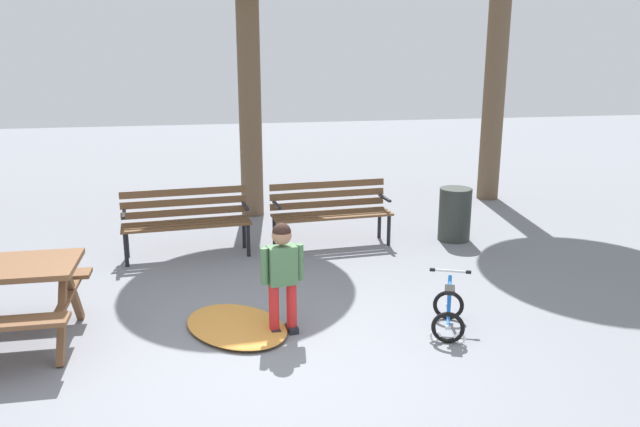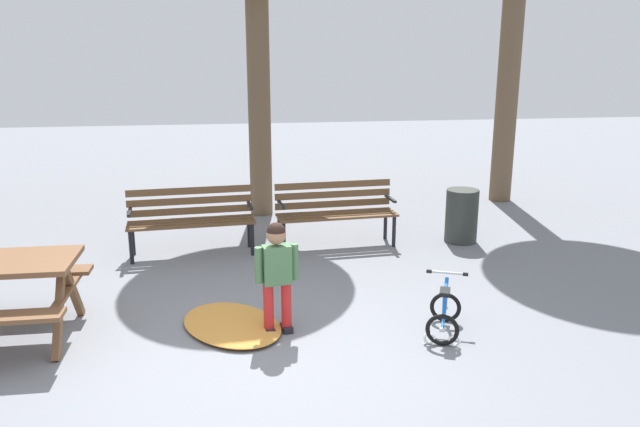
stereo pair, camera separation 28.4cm
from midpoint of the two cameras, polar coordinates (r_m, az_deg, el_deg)
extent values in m
plane|color=slate|center=(5.42, -4.17, -13.61)|extent=(36.00, 36.00, 0.00)
cube|color=brown|center=(5.92, -21.48, -8.29)|extent=(0.07, 0.57, 0.76)
cube|color=brown|center=(6.37, -20.50, -6.56)|extent=(0.07, 0.57, 0.76)
cube|color=brown|center=(6.12, -21.03, -6.85)|extent=(0.09, 1.10, 0.04)
cube|color=brown|center=(8.25, -10.72, -0.50)|extent=(1.60, 0.19, 0.03)
cube|color=brown|center=(8.14, -10.68, -0.72)|extent=(1.60, 0.19, 0.03)
cube|color=brown|center=(8.02, -10.64, -0.94)|extent=(1.60, 0.19, 0.03)
cube|color=brown|center=(7.90, -10.60, -1.17)|extent=(1.60, 0.19, 0.03)
cube|color=brown|center=(8.27, -10.77, 0.24)|extent=(1.60, 0.16, 0.09)
cube|color=brown|center=(8.23, -10.81, 1.14)|extent=(1.60, 0.16, 0.09)
cube|color=brown|center=(8.20, -10.86, 2.04)|extent=(1.60, 0.16, 0.09)
cylinder|color=black|center=(8.05, -5.19, -2.32)|extent=(0.05, 0.05, 0.44)
cylinder|color=black|center=(8.39, -5.54, -1.62)|extent=(0.05, 0.05, 0.44)
cube|color=black|center=(8.11, -5.44, 0.74)|extent=(0.07, 0.40, 0.03)
cylinder|color=black|center=(8.00, -15.91, -2.95)|extent=(0.05, 0.05, 0.44)
cylinder|color=black|center=(8.34, -15.81, -2.22)|extent=(0.05, 0.05, 0.44)
cube|color=black|center=(8.06, -16.06, 0.14)|extent=(0.07, 0.40, 0.03)
cube|color=brown|center=(8.48, 2.23, 0.16)|extent=(1.60, 0.18, 0.03)
cube|color=brown|center=(8.37, 2.44, -0.04)|extent=(1.60, 0.18, 0.03)
cube|color=brown|center=(8.26, 2.66, -0.25)|extent=(1.60, 0.18, 0.03)
cube|color=brown|center=(8.14, 2.88, -0.46)|extent=(1.60, 0.18, 0.03)
cube|color=brown|center=(8.49, 2.17, 0.88)|extent=(1.60, 0.15, 0.09)
cube|color=brown|center=(8.46, 2.18, 1.75)|extent=(1.60, 0.15, 0.09)
cube|color=brown|center=(8.43, 2.19, 2.64)|extent=(1.60, 0.15, 0.09)
cylinder|color=black|center=(8.45, 7.73, -1.57)|extent=(0.05, 0.05, 0.44)
cylinder|color=black|center=(8.77, 6.92, -0.93)|extent=(0.05, 0.05, 0.44)
cube|color=black|center=(8.51, 7.41, 1.35)|extent=(0.07, 0.40, 0.03)
cylinder|color=black|center=(8.06, -2.32, -2.24)|extent=(0.05, 0.05, 0.44)
cylinder|color=black|center=(8.40, -2.77, -1.54)|extent=(0.05, 0.05, 0.44)
cube|color=black|center=(8.13, -2.58, 0.82)|extent=(0.07, 0.40, 0.03)
cylinder|color=red|center=(5.89, -1.69, -8.53)|extent=(0.10, 0.10, 0.49)
cube|color=black|center=(5.98, -1.68, -10.43)|extent=(0.11, 0.17, 0.06)
cylinder|color=red|center=(5.85, -3.32, -8.72)|extent=(0.10, 0.10, 0.49)
cube|color=black|center=(5.94, -3.29, -10.62)|extent=(0.11, 0.17, 0.06)
cube|color=#477047|center=(5.71, -2.55, -4.69)|extent=(0.28, 0.19, 0.36)
sphere|color=#996B4C|center=(5.62, -2.58, -1.95)|extent=(0.18, 0.18, 0.18)
sphere|color=black|center=(5.62, -2.59, -1.68)|extent=(0.17, 0.17, 0.17)
cylinder|color=#477047|center=(5.75, -0.93, -4.43)|extent=(0.07, 0.07, 0.34)
cylinder|color=#477047|center=(5.67, -4.19, -4.75)|extent=(0.07, 0.07, 0.34)
torus|color=black|center=(6.26, 12.68, -8.38)|extent=(0.29, 0.15, 0.30)
cylinder|color=silver|center=(6.26, 12.68, -8.38)|extent=(0.06, 0.06, 0.04)
torus|color=black|center=(5.79, 12.52, -10.36)|extent=(0.29, 0.15, 0.30)
cylinder|color=silver|center=(5.79, 12.52, -10.36)|extent=(0.06, 0.06, 0.04)
torus|color=white|center=(5.83, 11.36, -11.13)|extent=(0.11, 0.06, 0.11)
torus|color=white|center=(5.83, 13.56, -11.27)|extent=(0.11, 0.06, 0.11)
cylinder|color=blue|center=(6.03, 12.72, -7.55)|extent=(0.15, 0.30, 0.32)
cylinder|color=blue|center=(5.89, 12.66, -8.30)|extent=(0.06, 0.08, 0.27)
cylinder|color=blue|center=(5.87, 12.56, -9.86)|extent=(0.10, 0.20, 0.05)
cylinder|color=silver|center=(6.18, 12.76, -7.08)|extent=(0.06, 0.08, 0.32)
cylinder|color=blue|center=(5.98, 12.77, -6.73)|extent=(0.15, 0.31, 0.05)
cube|color=black|center=(5.82, 12.73, -7.02)|extent=(0.15, 0.19, 0.04)
cylinder|color=silver|center=(6.09, 12.87, -5.32)|extent=(0.32, 0.15, 0.02)
cylinder|color=black|center=(6.10, 11.26, -5.21)|extent=(0.06, 0.05, 0.04)
cylinder|color=black|center=(6.09, 14.47, -5.41)|extent=(0.06, 0.05, 0.04)
ellipsoid|color=#C68438|center=(6.08, -6.72, -10.01)|extent=(1.29, 1.42, 0.07)
cylinder|color=#2D332D|center=(8.80, 13.71, -0.21)|extent=(0.44, 0.44, 0.73)
cylinder|color=brown|center=(9.85, -4.75, 10.03)|extent=(0.35, 0.35, 3.55)
cylinder|color=brown|center=(11.26, 17.60, 12.37)|extent=(0.37, 0.37, 4.48)
camera|label=1|loc=(0.14, -88.80, 0.31)|focal=35.02mm
camera|label=2|loc=(0.14, 91.20, -0.31)|focal=35.02mm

